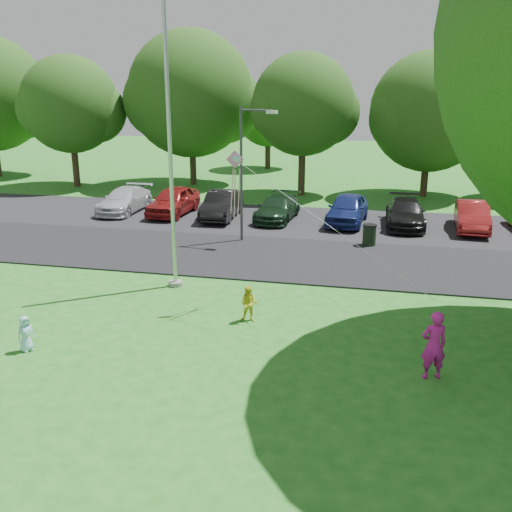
% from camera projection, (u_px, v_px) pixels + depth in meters
% --- Properties ---
extents(ground, '(120.00, 120.00, 0.00)m').
position_uv_depth(ground, '(236.00, 359.00, 14.80)').
color(ground, '#206A1C').
rests_on(ground, ground).
extents(park_road, '(60.00, 6.00, 0.06)m').
position_uv_depth(park_road, '(291.00, 259.00, 23.20)').
color(park_road, black).
rests_on(park_road, ground).
extents(parking_strip, '(42.00, 7.00, 0.06)m').
position_uv_depth(parking_strip, '(311.00, 222.00, 29.27)').
color(parking_strip, black).
rests_on(parking_strip, ground).
extents(flagpole, '(0.50, 0.50, 10.00)m').
position_uv_depth(flagpole, '(171.00, 168.00, 18.99)').
color(flagpole, '#B7BABF').
rests_on(flagpole, ground).
extents(street_lamp, '(1.67, 0.36, 5.93)m').
position_uv_depth(street_lamp, '(246.00, 163.00, 24.76)').
color(street_lamp, '#3F3F44').
rests_on(street_lamp, ground).
extents(trash_can, '(0.62, 0.62, 0.98)m').
position_uv_depth(trash_can, '(369.00, 235.00, 24.93)').
color(trash_can, black).
rests_on(trash_can, ground).
extents(tree_row, '(64.35, 11.94, 10.88)m').
position_uv_depth(tree_row, '(357.00, 103.00, 35.45)').
color(tree_row, '#332316').
rests_on(tree_row, ground).
extents(horizon_trees, '(77.46, 7.20, 7.02)m').
position_uv_depth(horizon_trees, '(394.00, 117.00, 44.35)').
color(horizon_trees, '#332316').
rests_on(horizon_trees, ground).
extents(parked_cars, '(22.94, 4.78, 1.49)m').
position_uv_depth(parked_cars, '(311.00, 208.00, 29.10)').
color(parked_cars, silver).
rests_on(parked_cars, ground).
extents(woman, '(0.73, 0.60, 1.74)m').
position_uv_depth(woman, '(434.00, 345.00, 13.63)').
color(woman, '#C41A8C').
rests_on(woman, ground).
extents(child_yellow, '(0.55, 0.43, 1.10)m').
position_uv_depth(child_yellow, '(249.00, 304.00, 17.03)').
color(child_yellow, yellow).
rests_on(child_yellow, ground).
extents(child_blue, '(0.49, 0.57, 0.99)m').
position_uv_depth(child_blue, '(26.00, 334.00, 15.15)').
color(child_blue, '#9AD3ED').
rests_on(child_blue, ground).
extents(kite, '(6.05, 3.79, 3.00)m').
position_uv_depth(kite, '(240.00, 177.00, 17.02)').
color(kite, pink).
rests_on(kite, ground).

